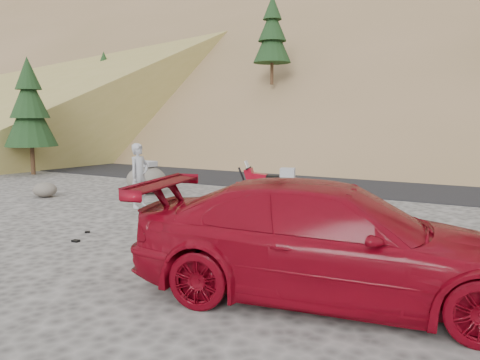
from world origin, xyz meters
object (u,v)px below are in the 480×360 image
object	(u,v)px
red_car	(330,296)
boulder	(146,179)
motorcycle	(270,186)
man	(140,207)

from	to	relation	value
red_car	boulder	distance (m)	9.90
motorcycle	red_car	size ratio (longest dim) A/B	0.38
motorcycle	man	distance (m)	3.71
man	motorcycle	bearing A→B (deg)	-52.72
motorcycle	boulder	distance (m)	4.40
motorcycle	boulder	size ratio (longest dim) A/B	1.30
motorcycle	red_car	xyz separation A→B (m)	(3.70, -5.87, -0.54)
red_car	boulder	world-z (taller)	boulder
motorcycle	boulder	xyz separation A→B (m)	(-4.39, -0.18, -0.07)
man	boulder	xyz separation A→B (m)	(-1.41, 1.96, 0.47)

